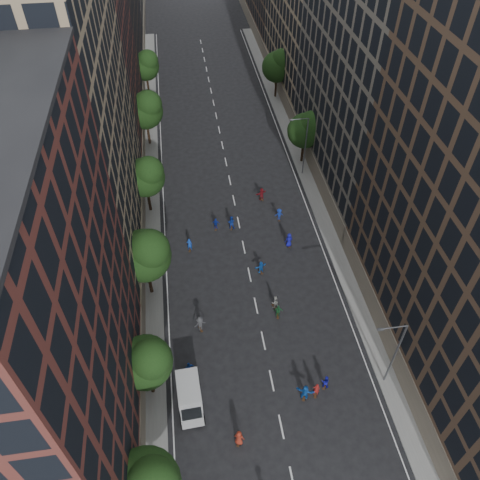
{
  "coord_description": "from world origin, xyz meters",
  "views": [
    {
      "loc": [
        -6.15,
        -7.99,
        40.96
      ],
      "look_at": [
        -0.56,
        30.79,
        2.0
      ],
      "focal_mm": 35.0,
      "sensor_mm": 36.0,
      "label": 1
    }
  ],
  "objects_px": {
    "streetlamp_far": "(304,143)",
    "streetlamp_near": "(394,351)",
    "cargo_van": "(190,397)",
    "skater_2": "(325,382)"
  },
  "relations": [
    {
      "from": "streetlamp_near",
      "to": "skater_2",
      "type": "bearing_deg",
      "value": 177.52
    },
    {
      "from": "streetlamp_far",
      "to": "cargo_van",
      "type": "bearing_deg",
      "value": -119.06
    },
    {
      "from": "streetlamp_near",
      "to": "cargo_van",
      "type": "relative_size",
      "value": 1.9
    },
    {
      "from": "streetlamp_far",
      "to": "skater_2",
      "type": "height_order",
      "value": "streetlamp_far"
    },
    {
      "from": "cargo_van",
      "to": "skater_2",
      "type": "bearing_deg",
      "value": -3.0
    },
    {
      "from": "streetlamp_near",
      "to": "cargo_van",
      "type": "height_order",
      "value": "streetlamp_near"
    },
    {
      "from": "streetlamp_near",
      "to": "streetlamp_far",
      "type": "distance_m",
      "value": 33.0
    },
    {
      "from": "streetlamp_far",
      "to": "streetlamp_near",
      "type": "bearing_deg",
      "value": -90.0
    },
    {
      "from": "streetlamp_far",
      "to": "cargo_van",
      "type": "relative_size",
      "value": 1.9
    },
    {
      "from": "streetlamp_near",
      "to": "skater_2",
      "type": "distance_m",
      "value": 7.07
    }
  ]
}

